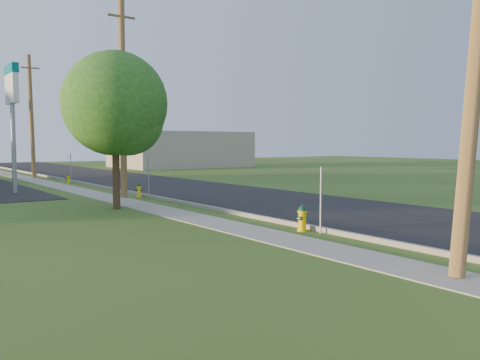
% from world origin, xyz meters
% --- Properties ---
extents(ground_plane, '(140.00, 140.00, 0.00)m').
position_xyz_m(ground_plane, '(0.00, 0.00, 0.00)').
color(ground_plane, '#304919').
rests_on(ground_plane, ground).
extents(road, '(8.00, 120.00, 0.02)m').
position_xyz_m(road, '(4.50, 10.00, 0.01)').
color(road, black).
rests_on(road, ground).
extents(curb, '(0.15, 120.00, 0.15)m').
position_xyz_m(curb, '(0.50, 10.00, 0.07)').
color(curb, gray).
rests_on(curb, ground).
extents(sidewalk, '(1.50, 120.00, 0.03)m').
position_xyz_m(sidewalk, '(-1.25, 10.00, 0.01)').
color(sidewalk, gray).
rests_on(sidewalk, ground).
extents(utility_pole_near, '(1.40, 0.32, 9.48)m').
position_xyz_m(utility_pole_near, '(-0.60, -1.00, 4.80)').
color(utility_pole_near, brown).
rests_on(utility_pole_near, ground).
extents(utility_pole_mid, '(1.40, 0.32, 9.80)m').
position_xyz_m(utility_pole_mid, '(-0.60, 17.00, 4.95)').
color(utility_pole_mid, brown).
rests_on(utility_pole_mid, ground).
extents(utility_pole_far, '(1.40, 0.32, 9.50)m').
position_xyz_m(utility_pole_far, '(-0.60, 35.00, 4.80)').
color(utility_pole_far, brown).
rests_on(utility_pole_far, ground).
extents(sign_post_near, '(0.05, 0.04, 2.00)m').
position_xyz_m(sign_post_near, '(0.25, 4.20, 1.00)').
color(sign_post_near, gray).
rests_on(sign_post_near, ground).
extents(sign_post_mid, '(0.05, 0.04, 2.00)m').
position_xyz_m(sign_post_mid, '(0.25, 16.00, 1.00)').
color(sign_post_mid, gray).
rests_on(sign_post_mid, ground).
extents(sign_post_far, '(0.05, 0.04, 2.00)m').
position_xyz_m(sign_post_far, '(0.25, 28.20, 1.00)').
color(sign_post_far, gray).
rests_on(sign_post_far, ground).
extents(price_pylon, '(0.34, 2.04, 6.85)m').
position_xyz_m(price_pylon, '(-4.50, 22.50, 5.43)').
color(price_pylon, gray).
rests_on(price_pylon, ground).
extents(distant_building, '(14.00, 10.00, 4.00)m').
position_xyz_m(distant_building, '(18.00, 45.00, 2.00)').
color(distant_building, gray).
rests_on(distant_building, ground).
extents(tree_verge, '(4.25, 4.25, 6.44)m').
position_xyz_m(tree_verge, '(-2.41, 13.14, 4.14)').
color(tree_verge, '#372B19').
rests_on(tree_verge, ground).
extents(hydrant_near, '(0.43, 0.38, 0.83)m').
position_xyz_m(hydrant_near, '(0.09, 4.84, 0.40)').
color(hydrant_near, '#F7C500').
rests_on(hydrant_near, ground).
extents(hydrant_mid, '(0.38, 0.33, 0.73)m').
position_xyz_m(hydrant_mid, '(0.13, 16.90, 0.36)').
color(hydrant_mid, yellow).
rests_on(hydrant_mid, ground).
extents(hydrant_far, '(0.35, 0.31, 0.67)m').
position_xyz_m(hydrant_far, '(-0.01, 27.97, 0.33)').
color(hydrant_far, '#DFC801').
rests_on(hydrant_far, ground).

